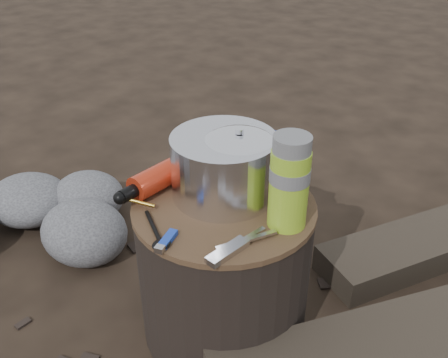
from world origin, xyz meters
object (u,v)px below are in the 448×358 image
Objects in this scene: stump at (224,269)px; camping_pot at (239,165)px; thermos at (289,183)px; fuel_bottle at (165,174)px; travel_mug at (291,174)px.

stump is 0.30m from camping_pot.
stump is 0.35m from thermos.
stump is 1.66× the size of fuel_bottle.
thermos reaches higher than stump.
camping_pot is 0.20m from fuel_bottle.
stump is 4.21× the size of travel_mug.
travel_mug is (-0.06, 0.12, -0.06)m from thermos.
camping_pot is 0.65× the size of fuel_bottle.
stump is 0.31m from travel_mug.
camping_pot is 1.64× the size of travel_mug.
travel_mug is (0.10, 0.14, 0.26)m from stump.
stump is at bearing -173.46° from thermos.
stump is 2.03× the size of thermos.
fuel_bottle is 1.22× the size of thermos.
fuel_bottle is at bearing -151.16° from travel_mug.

